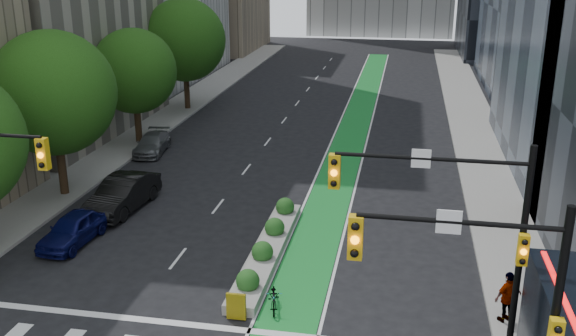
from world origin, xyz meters
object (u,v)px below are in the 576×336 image
at_px(median_planter, 268,247).
at_px(parked_car_left_far, 152,144).
at_px(bicycle, 274,298).
at_px(parked_car_left_mid, 123,194).
at_px(pedestrian_far, 508,297).
at_px(parked_car_left_near, 73,229).

distance_m(median_planter, parked_car_left_far, 16.80).
distance_m(bicycle, parked_car_left_far, 20.87).
xyz_separation_m(parked_car_left_mid, pedestrian_far, (17.60, -7.48, 0.25)).
relative_size(bicycle, pedestrian_far, 0.88).
xyz_separation_m(parked_car_left_near, parked_car_left_far, (-1.73, 13.52, -0.08)).
distance_m(bicycle, parked_car_left_near, 10.63).
xyz_separation_m(median_planter, parked_car_left_near, (-8.78, -0.41, 0.32)).
bearing_deg(parked_car_left_far, bicycle, -62.98).
bearing_deg(parked_car_left_near, bicycle, -17.08).
bearing_deg(pedestrian_far, bicycle, -31.26).
xyz_separation_m(median_planter, pedestrian_far, (9.33, -3.79, 0.72)).
distance_m(median_planter, pedestrian_far, 10.09).
distance_m(parked_car_left_mid, pedestrian_far, 19.12).
bearing_deg(parked_car_left_mid, median_planter, -19.05).
bearing_deg(pedestrian_far, median_planter, -56.27).
bearing_deg(parked_car_left_near, parked_car_left_mid, 86.68).
height_order(bicycle, parked_car_left_mid, parked_car_left_mid).
relative_size(median_planter, parked_car_left_near, 2.52).
bearing_deg(bicycle, parked_car_left_far, 111.88).
height_order(median_planter, parked_car_left_far, parked_car_left_far).
bearing_deg(parked_car_left_far, parked_car_left_mid, -83.54).
bearing_deg(bicycle, parked_car_left_near, 147.02).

